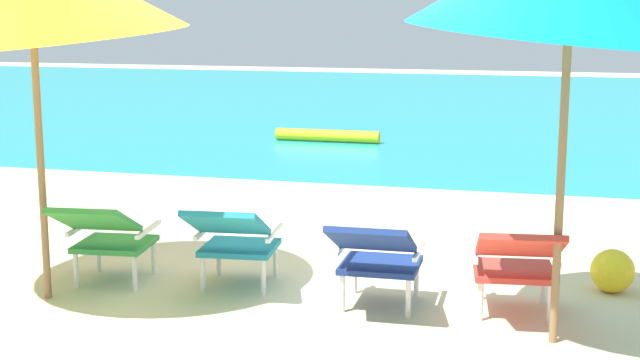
{
  "coord_description": "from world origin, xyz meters",
  "views": [
    {
      "loc": [
        1.72,
        -6.02,
        1.99
      ],
      "look_at": [
        0.0,
        0.34,
        0.75
      ],
      "focal_mm": 51.21,
      "sensor_mm": 36.0,
      "label": 1
    }
  ],
  "objects_px": {
    "lounge_chair_near_left": "(234,237)",
    "beach_ball": "(612,271)",
    "lounge_chair_far_left": "(105,233)",
    "lounge_chair_far_right": "(516,260)",
    "lounge_chair_near_right": "(376,254)",
    "swim_buoy": "(327,136)"
  },
  "relations": [
    {
      "from": "swim_buoy",
      "to": "lounge_chair_far_left",
      "type": "relative_size",
      "value": 1.72
    },
    {
      "from": "lounge_chair_near_right",
      "to": "lounge_chair_far_right",
      "type": "bearing_deg",
      "value": 5.81
    },
    {
      "from": "lounge_chair_far_left",
      "to": "beach_ball",
      "type": "bearing_deg",
      "value": 13.51
    },
    {
      "from": "lounge_chair_near_right",
      "to": "lounge_chair_far_right",
      "type": "distance_m",
      "value": 0.9
    },
    {
      "from": "lounge_chair_near_left",
      "to": "beach_ball",
      "type": "bearing_deg",
      "value": 15.03
    },
    {
      "from": "lounge_chair_near_left",
      "to": "lounge_chair_far_right",
      "type": "height_order",
      "value": "same"
    },
    {
      "from": "lounge_chair_near_left",
      "to": "lounge_chair_far_right",
      "type": "xyz_separation_m",
      "value": [
        1.96,
        -0.09,
        0.0
      ]
    },
    {
      "from": "lounge_chair_far_left",
      "to": "lounge_chair_near_right",
      "type": "xyz_separation_m",
      "value": [
        1.99,
        -0.03,
        0.0
      ]
    },
    {
      "from": "lounge_chair_near_left",
      "to": "lounge_chair_near_right",
      "type": "xyz_separation_m",
      "value": [
        1.07,
        -0.18,
        0.0
      ]
    },
    {
      "from": "lounge_chair_far_right",
      "to": "lounge_chair_near_left",
      "type": "bearing_deg",
      "value": 177.35
    },
    {
      "from": "lounge_chair_near_left",
      "to": "beach_ball",
      "type": "relative_size",
      "value": 2.97
    },
    {
      "from": "swim_buoy",
      "to": "lounge_chair_far_right",
      "type": "height_order",
      "value": "lounge_chair_far_right"
    },
    {
      "from": "lounge_chair_near_left",
      "to": "beach_ball",
      "type": "distance_m",
      "value": 2.7
    },
    {
      "from": "lounge_chair_far_left",
      "to": "lounge_chair_near_right",
      "type": "bearing_deg",
      "value": -0.99
    },
    {
      "from": "lounge_chair_near_left",
      "to": "lounge_chair_far_right",
      "type": "relative_size",
      "value": 0.99
    },
    {
      "from": "lounge_chair_far_left",
      "to": "lounge_chair_far_right",
      "type": "xyz_separation_m",
      "value": [
        2.89,
        0.06,
        0.0
      ]
    },
    {
      "from": "swim_buoy",
      "to": "lounge_chair_near_left",
      "type": "relative_size",
      "value": 1.73
    },
    {
      "from": "beach_ball",
      "to": "lounge_chair_near_left",
      "type": "bearing_deg",
      "value": -164.97
    },
    {
      "from": "lounge_chair_near_right",
      "to": "lounge_chair_far_left",
      "type": "bearing_deg",
      "value": 179.01
    },
    {
      "from": "swim_buoy",
      "to": "beach_ball",
      "type": "relative_size",
      "value": 5.13
    },
    {
      "from": "lounge_chair_near_right",
      "to": "beach_ball",
      "type": "xyz_separation_m",
      "value": [
        1.53,
        0.88,
        -0.25
      ]
    },
    {
      "from": "lounge_chair_near_right",
      "to": "lounge_chair_far_right",
      "type": "xyz_separation_m",
      "value": [
        0.9,
        0.09,
        0.0
      ]
    }
  ]
}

